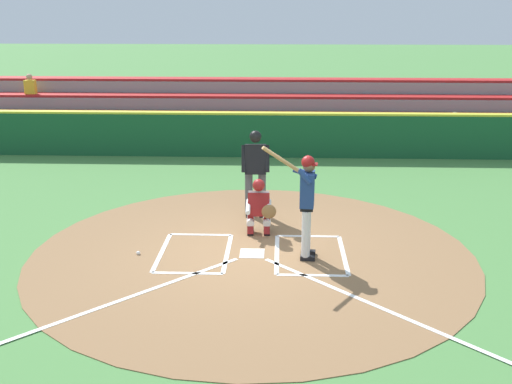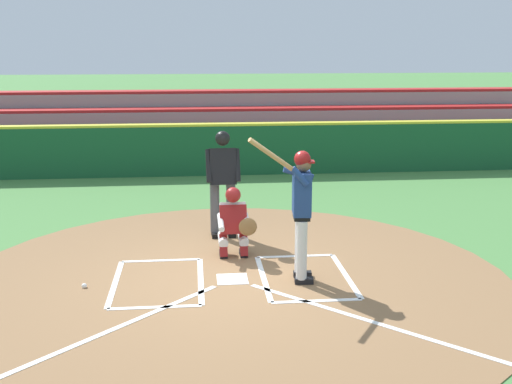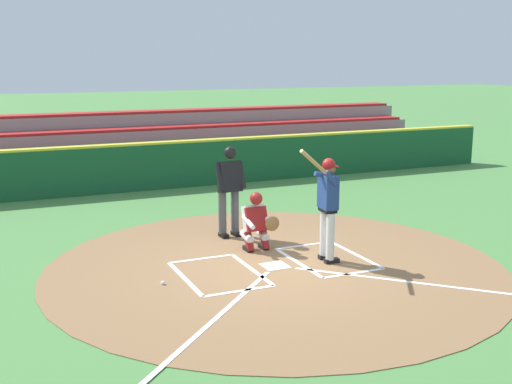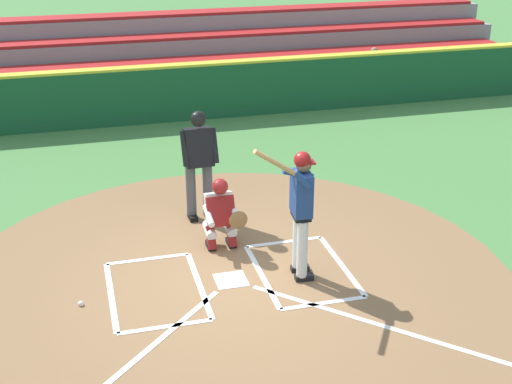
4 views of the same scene
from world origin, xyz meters
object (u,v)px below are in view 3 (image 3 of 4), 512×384
at_px(catcher, 256,220).
at_px(baseball, 163,283).
at_px(batter, 328,202).
at_px(plate_umpire, 229,185).

distance_m(catcher, baseball, 2.49).
bearing_deg(batter, catcher, -53.28).
relative_size(batter, catcher, 1.88).
height_order(catcher, plate_umpire, plate_umpire).
bearing_deg(catcher, plate_umpire, -83.66).
height_order(catcher, baseball, catcher).
bearing_deg(catcher, baseball, 27.95).
height_order(batter, baseball, batter).
bearing_deg(plate_umpire, baseball, 47.46).
xyz_separation_m(batter, plate_umpire, (0.98, -2.22, -0.02)).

